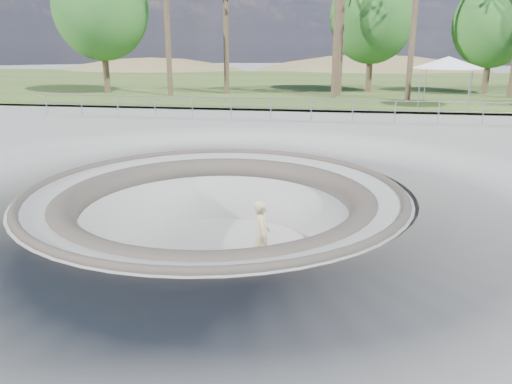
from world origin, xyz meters
TOP-DOWN VIEW (x-y plane):
  - ground at (0.00, 0.00)m, footprint 180.00×180.00m
  - skate_bowl at (0.00, 0.00)m, footprint 14.00×14.00m
  - grass_strip at (0.00, 34.00)m, footprint 180.00×36.00m
  - distant_hills at (3.78, 57.17)m, footprint 103.20×45.00m
  - safety_railing at (0.00, 12.00)m, footprint 25.00×0.06m
  - skateboard at (1.39, -0.80)m, footprint 0.76×0.39m
  - skater at (1.39, -0.80)m, footprint 0.58×0.75m
  - canopy_white at (9.44, 18.00)m, footprint 5.31×5.31m
  - bushy_tree_left at (-13.29, 22.28)m, footprint 6.71×6.10m
  - bushy_tree_mid at (5.55, 25.70)m, footprint 6.03×5.48m
  - bushy_tree_right at (13.71, 25.70)m, footprint 5.38×4.89m

SIDE VIEW (x-z plane):
  - distant_hills at x=3.78m, z-range -21.32..7.28m
  - skateboard at x=1.39m, z-range -1.88..-1.80m
  - skate_bowl at x=0.00m, z-range -3.88..0.22m
  - skater at x=1.39m, z-range -1.82..0.01m
  - ground at x=0.00m, z-range 0.00..0.00m
  - grass_strip at x=0.00m, z-range 0.16..0.28m
  - safety_railing at x=0.00m, z-range 0.18..1.20m
  - canopy_white at x=9.44m, z-range 1.33..4.12m
  - bushy_tree_right at x=13.71m, z-range 1.10..8.87m
  - bushy_tree_mid at x=5.55m, z-range 1.22..9.91m
  - bushy_tree_left at x=-13.29m, z-range 1.34..11.02m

